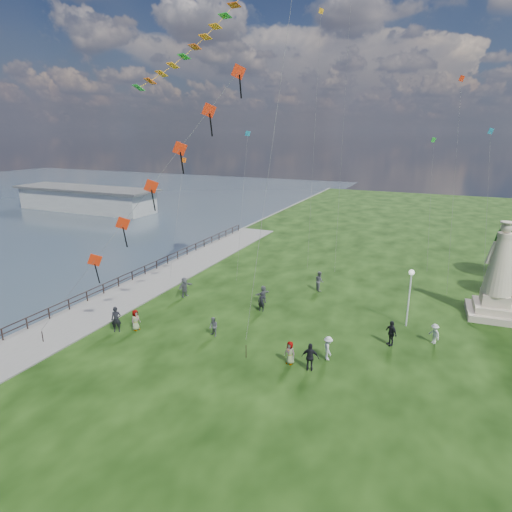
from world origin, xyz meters
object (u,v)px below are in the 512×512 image
at_px(person_2, 328,348).
at_px(person_8, 434,334).
at_px(pier_pavilion, 86,199).
at_px(person_0, 116,319).
at_px(person_3, 310,357).
at_px(person_5, 185,287).
at_px(lamppost, 410,286).
at_px(person_9, 391,333).
at_px(person_1, 213,327).
at_px(statue, 498,282).
at_px(person_6, 262,302).
at_px(person_7, 319,281).
at_px(person_4, 290,353).
at_px(person_10, 136,320).
at_px(person_11, 263,294).

xyz_separation_m(person_2, person_8, (6.27, 5.19, -0.07)).
height_order(pier_pavilion, person_8, pier_pavilion).
bearing_deg(person_0, person_2, -23.13).
height_order(person_3, person_5, person_3).
xyz_separation_m(lamppost, person_9, (-0.73, -3.63, -2.37)).
distance_m(person_5, person_8, 20.97).
bearing_deg(pier_pavilion, person_5, -36.27).
relative_size(person_1, person_3, 0.79).
xyz_separation_m(statue, lamppost, (-6.20, -4.73, 0.34)).
xyz_separation_m(person_6, person_7, (3.06, 6.59, 0.12)).
bearing_deg(person_5, person_4, -108.73).
relative_size(person_2, person_4, 1.05).
relative_size(statue, person_6, 4.77).
relative_size(person_5, person_8, 1.24).
bearing_deg(person_9, person_3, -82.33).
xyz_separation_m(person_3, person_8, (6.94, 6.96, -0.19)).
bearing_deg(person_7, person_3, 156.77).
relative_size(person_2, person_7, 0.86).
height_order(lamppost, person_1, lamppost).
xyz_separation_m(lamppost, person_7, (-8.24, 4.68, -2.35)).
distance_m(person_3, person_7, 14.21).
bearing_deg(person_5, person_10, -166.35).
distance_m(person_0, person_3, 14.81).
xyz_separation_m(person_6, person_9, (10.57, -1.72, 0.10)).
bearing_deg(person_6, pier_pavilion, 144.74).
bearing_deg(statue, pier_pavilion, 156.86).
distance_m(person_3, person_10, 13.66).
bearing_deg(person_11, person_10, -10.32).
height_order(person_0, person_6, person_0).
distance_m(pier_pavilion, person_2, 68.39).
height_order(statue, person_2, statue).
bearing_deg(person_6, person_8, -4.32).
height_order(person_4, person_10, person_10).
relative_size(person_5, person_7, 0.98).
bearing_deg(person_4, person_9, 57.85).
distance_m(person_3, person_5, 15.85).
height_order(person_0, person_5, person_0).
bearing_deg(person_9, person_0, -117.23).
height_order(person_0, person_1, person_0).
relative_size(person_0, person_9, 1.07).
bearing_deg(lamppost, person_10, -154.19).
height_order(statue, person_1, statue).
bearing_deg(person_3, person_6, -56.33).
xyz_separation_m(pier_pavilion, person_11, (49.89, -29.94, -1.04)).
bearing_deg(lamppost, person_0, -153.63).
distance_m(statue, person_1, 22.62).
distance_m(statue, lamppost, 7.80).
xyz_separation_m(person_5, person_7, (10.69, 6.42, 0.02)).
relative_size(person_3, person_10, 1.15).
bearing_deg(statue, person_2, -133.80).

